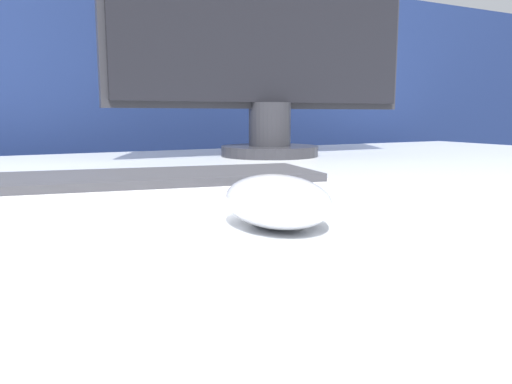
% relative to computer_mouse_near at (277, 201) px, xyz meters
% --- Properties ---
extents(partition_panel, '(5.00, 0.03, 1.21)m').
position_rel_computer_mouse_near_xyz_m(partition_panel, '(0.04, 0.92, -0.19)').
color(partition_panel, navy).
rests_on(partition_panel, ground_plane).
extents(computer_mouse_near, '(0.09, 0.12, 0.04)m').
position_rel_computer_mouse_near_xyz_m(computer_mouse_near, '(0.00, 0.00, 0.00)').
color(computer_mouse_near, silver).
rests_on(computer_mouse_near, desk).
extents(keyboard, '(0.43, 0.20, 0.02)m').
position_rel_computer_mouse_near_xyz_m(keyboard, '(-0.08, 0.17, -0.01)').
color(keyboard, white).
rests_on(keyboard, desk).
extents(monitor, '(0.64, 0.19, 0.48)m').
position_rel_computer_mouse_near_xyz_m(monitor, '(0.30, 0.54, 0.23)').
color(monitor, '#28282D').
rests_on(monitor, desk).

